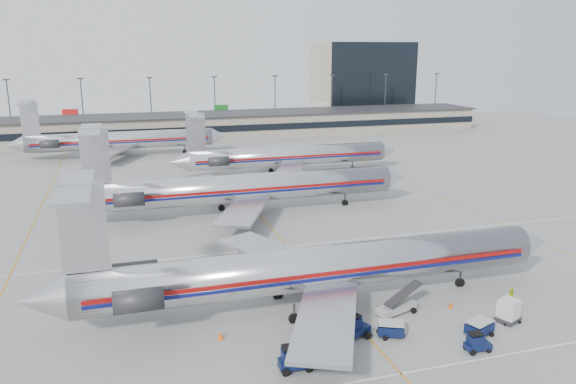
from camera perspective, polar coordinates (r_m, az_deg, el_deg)
name	(u,v)px	position (r m, az deg, el deg)	size (l,w,h in m)	color
ground	(316,279)	(57.76, 2.90, -8.81)	(260.00, 260.00, 0.00)	gray
apron_markings	(288,247)	(66.60, -0.01, -5.58)	(160.00, 0.15, 0.02)	silver
terminal	(191,126)	(150.29, -9.87, 6.62)	(162.00, 17.00, 6.25)	gray
light_mast_row	(183,101)	(163.56, -10.59, 9.11)	(163.60, 0.40, 15.28)	#38383D
distant_building	(362,80)	(195.44, 7.49, 11.18)	(30.00, 20.00, 25.00)	tan
jet_foreground	(308,268)	(50.36, 2.08, -7.75)	(49.32, 29.04, 12.91)	silver
jet_second_row	(239,188)	(78.86, -4.96, 0.41)	(50.10, 29.50, 13.11)	silver
jet_third_row	(285,156)	(104.14, -0.35, 3.68)	(43.96, 27.04, 12.02)	silver
jet_back_row	(117,140)	(127.16, -16.95, 5.06)	(45.79, 28.16, 12.52)	silver
tug_left	(293,359)	(42.29, 0.55, -16.65)	(2.49, 1.36, 1.96)	#091134
tug_center	(354,327)	(46.80, 6.70, -13.49)	(2.71, 2.06, 1.98)	#091134
tug_right	(477,343)	(46.94, 18.61, -14.34)	(2.02, 1.09, 1.60)	#091134
cart_inner	(391,329)	(47.60, 10.39, -13.50)	(2.49, 2.16, 1.18)	#091134
cart_outer	(479,327)	(49.55, 18.86, -12.89)	(2.53, 2.14, 1.22)	#091134
uld_container	(509,311)	(52.41, 21.51, -11.16)	(2.36, 2.21, 1.98)	#2D2D30
belt_loader	(397,306)	(51.47, 11.03, -11.28)	(4.78, 2.63, 2.44)	#9D9D9D
ramp_worker_near	(402,299)	(52.36, 11.49, -10.61)	(0.62, 0.41, 1.69)	#B4CB13
ramp_worker_far	(512,297)	(55.52, 21.76, -9.88)	(0.85, 0.66, 1.74)	#B6D013
cone_right	(451,305)	(53.61, 16.21, -10.93)	(0.46, 0.46, 0.62)	#E54F07
cone_left	(221,335)	(46.84, -6.86, -14.25)	(0.50, 0.50, 0.69)	#E54F07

